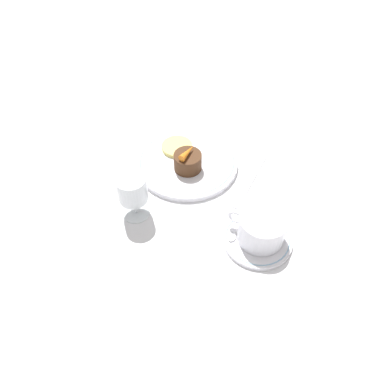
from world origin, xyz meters
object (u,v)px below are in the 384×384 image
(dinner_plate, at_px, (187,162))
(wine_glass, at_px, (132,191))
(coffee_cup, at_px, (262,228))
(dessert_cake, at_px, (189,162))
(fork, at_px, (248,187))

(dinner_plate, xyz_separation_m, wine_glass, (0.03, 0.19, 0.06))
(dinner_plate, height_order, wine_glass, wine_glass)
(coffee_cup, distance_m, wine_glass, 0.28)
(dinner_plate, xyz_separation_m, coffee_cup, (-0.24, 0.13, 0.04))
(dinner_plate, relative_size, dessert_cake, 3.77)
(dinner_plate, bearing_deg, coffee_cup, 151.34)
(coffee_cup, xyz_separation_m, fork, (0.08, -0.13, -0.04))
(dinner_plate, height_order, fork, dinner_plate)
(wine_glass, relative_size, dessert_cake, 1.63)
(dinner_plate, bearing_deg, dessert_cake, 128.22)
(dinner_plate, relative_size, fork, 1.35)
(coffee_cup, height_order, wine_glass, wine_glass)
(dinner_plate, bearing_deg, fork, 178.40)
(coffee_cup, height_order, dessert_cake, coffee_cup)
(dessert_cake, bearing_deg, wine_glass, 74.44)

